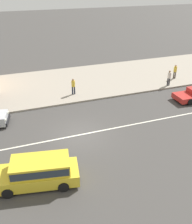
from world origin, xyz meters
TOP-DOWN VIEW (x-y plane):
  - ground_plane at (0.00, 0.00)m, footprint 160.00×160.00m
  - lane_centre_stripe at (0.00, 0.00)m, footprint 50.40×0.14m
  - kerb_strip at (0.00, 10.29)m, footprint 68.00×10.00m
  - minivan_yellow_3 at (-3.65, -4.02)m, footprint 5.11×2.70m
  - pedestrian_near_clock at (13.39, 7.41)m, footprint 0.34×0.34m
  - pedestrian_mid_kerb at (1.53, 7.08)m, footprint 0.34×0.34m
  - pedestrian_by_shop at (11.57, 5.87)m, footprint 0.34×0.34m

SIDE VIEW (x-z plane):
  - ground_plane at x=0.00m, z-range 0.00..0.00m
  - lane_centre_stripe at x=0.00m, z-range 0.00..0.01m
  - kerb_strip at x=0.00m, z-range 0.00..0.15m
  - minivan_yellow_3 at x=-3.65m, z-range 0.06..1.63m
  - pedestrian_near_clock at x=13.39m, z-range 0.28..1.87m
  - pedestrian_mid_kerb at x=1.53m, z-range 0.28..1.88m
  - pedestrian_by_shop at x=11.57m, z-range 0.28..1.91m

